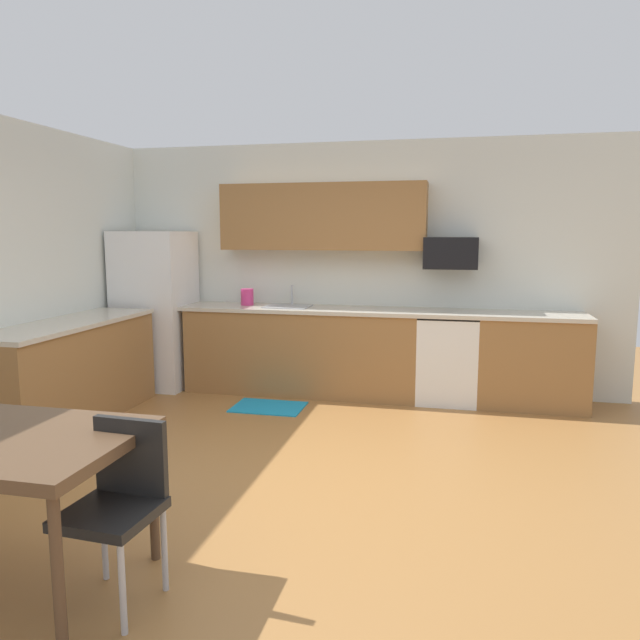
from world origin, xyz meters
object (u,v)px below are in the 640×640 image
Objects in this scene: oven_range at (447,358)px; kettle at (247,298)px; refrigerator at (156,310)px; microwave at (451,253)px; chair_near_table at (119,496)px.

oven_range is 2.26m from kettle.
refrigerator reaches higher than oven_range.
refrigerator is at bearing -176.81° from microwave.
oven_range reaches higher than chair_near_table.
chair_near_table is at bearing -110.29° from microwave.
kettle is at bearing 100.85° from chair_near_table.
kettle is at bearing -178.69° from microwave.
refrigerator is 4.15m from chair_near_table.
chair_near_table is at bearing -79.15° from kettle.
oven_range is at bearing 69.22° from chair_near_table.
microwave is (0.00, 0.10, 1.07)m from oven_range.
refrigerator is 3.30m from microwave.
chair_near_table is at bearing -64.43° from refrigerator.
kettle reaches higher than chair_near_table.
refrigerator is 1.06m from kettle.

